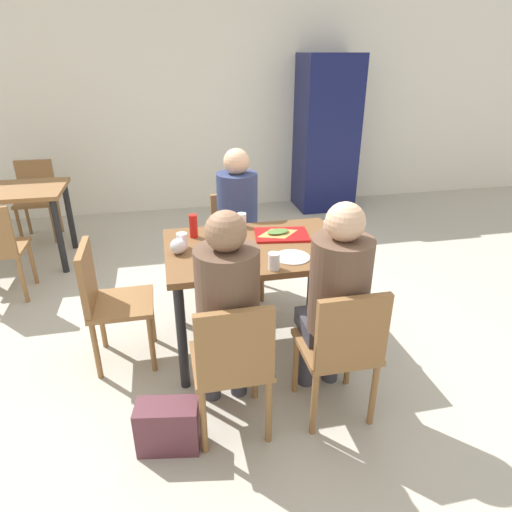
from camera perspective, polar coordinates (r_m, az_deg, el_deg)
name	(u,v)px	position (r m, az deg, el deg)	size (l,w,h in m)	color
ground_plane	(256,342)	(3.27, 0.00, -11.06)	(10.00, 10.00, 0.02)	#B2AD9E
back_wall	(201,97)	(5.84, -7.05, 19.65)	(10.00, 0.10, 2.80)	silver
main_table	(256,259)	(2.93, 0.00, -0.40)	(1.18, 0.84, 0.76)	brown
chair_near_left	(233,361)	(2.29, -3.04, -13.33)	(0.40, 0.40, 0.84)	olive
chair_near_right	(342,346)	(2.43, 11.07, -11.29)	(0.40, 0.40, 0.84)	olive
chair_far_side	(236,237)	(3.72, -2.62, 2.43)	(0.40, 0.40, 0.84)	olive
chair_left_end	(107,297)	(2.98, -18.69, -4.97)	(0.40, 0.40, 0.84)	olive
person_in_red	(227,305)	(2.27, -3.76, -6.27)	(0.32, 0.42, 1.25)	#383842
person_in_brown_jacket	(336,293)	(2.41, 10.28, -4.66)	(0.32, 0.42, 1.25)	#383842
person_far_side	(238,215)	(3.50, -2.30, 5.30)	(0.32, 0.42, 1.25)	#383842
tray_red_near	(228,256)	(2.72, -3.59, -0.06)	(0.36, 0.26, 0.02)	#B21414
tray_red_far	(281,235)	(3.05, 3.30, 2.75)	(0.36, 0.26, 0.02)	#B21414
paper_plate_center	(224,234)	(3.07, -4.15, 2.83)	(0.22, 0.22, 0.01)	white
paper_plate_near_edge	(292,257)	(2.72, 4.67, -0.15)	(0.22, 0.22, 0.01)	white
pizza_slice_a	(234,255)	(2.69, -2.91, 0.09)	(0.21, 0.23, 0.02)	#DBAD60
pizza_slice_b	(278,232)	(3.04, 2.84, 3.08)	(0.25, 0.19, 0.02)	#C68C47
pizza_slice_c	(224,233)	(3.06, -4.17, 3.00)	(0.23, 0.23, 0.02)	#C68C47
plastic_cup_a	(242,220)	(3.19, -1.88, 4.64)	(0.07, 0.07, 0.10)	white
plastic_cup_b	(274,261)	(2.56, 2.34, -0.68)	(0.07, 0.07, 0.10)	white
plastic_cup_c	(182,241)	(2.87, -9.50, 1.96)	(0.07, 0.07, 0.10)	white
soda_can	(328,230)	(3.02, 9.26, 3.36)	(0.07, 0.07, 0.12)	#B7BCC6
condiment_bottle	(193,226)	(3.02, -8.07, 3.84)	(0.06, 0.06, 0.16)	red
foil_bundle	(178,246)	(2.80, -10.00, 1.25)	(0.10, 0.10, 0.10)	silver
handbag	(168,426)	(2.50, -11.26, -20.72)	(0.32, 0.16, 0.28)	#592D38
drink_fridge	(326,135)	(5.91, 9.00, 15.19)	(0.70, 0.60, 1.90)	#14194C
background_table	(16,202)	(4.74, -28.54, 6.12)	(0.90, 0.70, 0.76)	olive
background_chair_far	(37,194)	(5.46, -26.40, 7.19)	(0.40, 0.40, 0.84)	olive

